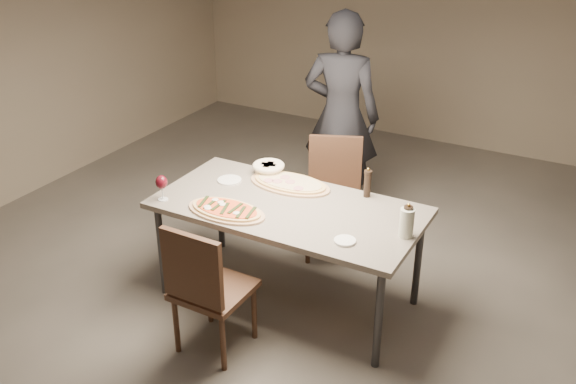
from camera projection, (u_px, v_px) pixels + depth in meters
The scene contains 14 objects.
room at pixel (288, 113), 4.02m from camera, with size 7.00×7.00×7.00m.
dining_table at pixel (288, 213), 4.33m from camera, with size 1.80×0.90×0.75m.
zucchini_pizza at pixel (226, 210), 4.21m from camera, with size 0.56×0.31×0.05m.
ham_pizza at pixel (290, 183), 4.58m from camera, with size 0.62×0.34×0.04m.
bread_basket at pixel (269, 168), 4.74m from camera, with size 0.24×0.24×0.08m.
oil_dish at pixel (345, 241), 3.87m from camera, with size 0.13×0.13×0.02m.
pepper_mill_left at pixel (407, 220), 3.90m from camera, with size 0.06×0.06×0.22m.
pepper_mill_right at pixel (368, 183), 4.38m from camera, with size 0.06×0.06×0.21m.
carafe at pixel (407, 223), 3.90m from camera, with size 0.09×0.09×0.19m.
wine_glass at pixel (162, 183), 4.32m from camera, with size 0.08×0.08×0.18m.
side_plate at pixel (229, 180), 4.65m from camera, with size 0.18×0.18×0.01m.
chair_near at pixel (205, 285), 3.88m from camera, with size 0.44×0.44×0.92m.
chair_far at pixel (334, 190), 5.05m from camera, with size 0.57×0.57×0.93m.
diner at pixel (341, 116), 5.45m from camera, with size 0.66×0.43×1.80m, color black.
Camera 1 is at (1.83, -3.35, 2.74)m, focal length 40.00 mm.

